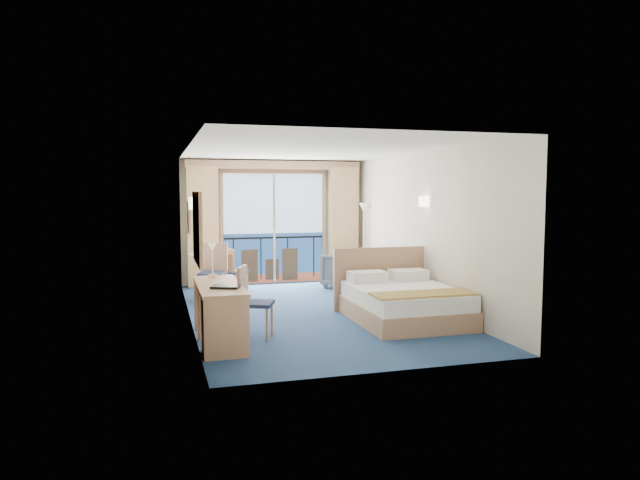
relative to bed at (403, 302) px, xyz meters
The scene contains 22 objects.
floor 1.57m from the bed, 141.49° to the left, with size 6.50×6.50×0.00m, color navy.
room_walls 2.13m from the bed, 141.49° to the left, with size 4.04×6.54×2.72m.
balcony_door 4.43m from the bed, 106.19° to the left, with size 2.36×0.03×2.52m.
curtain_left 4.98m from the bed, 124.36° to the left, with size 0.65×0.22×2.55m, color tan.
curtain_right 4.16m from the bed, 85.10° to the left, with size 0.65×0.22×2.55m, color tan.
pelmet 4.81m from the bed, 106.53° to the left, with size 3.80×0.25×0.18m, color tan.
mirror 3.46m from the bed, behind, with size 0.05×1.25×0.95m.
wall_print 3.71m from the bed, 156.08° to the left, with size 0.04×0.42×0.52m.
sconce_left 3.52m from the bed, behind, with size 0.18×0.18×0.18m, color beige.
sconce_right 1.90m from the bed, 47.72° to the left, with size 0.18×0.18×0.18m, color beige.
bed is the anchor object (origin of this frame).
nightstand 1.54m from the bed, 69.32° to the left, with size 0.46×0.44×0.61m, color tan.
phone 1.54m from the bed, 67.87° to the left, with size 0.19×0.15×0.08m, color beige.
armchair 3.22m from the bed, 88.45° to the left, with size 0.79×0.81×0.74m, color #4D505E.
floor_lamp 3.79m from the bed, 79.32° to the left, with size 0.24×0.24×1.76m.
desk 3.07m from the bed, 161.56° to the right, with size 0.58×1.68×0.79m.
desk_chair 2.50m from the bed, behind, with size 0.57×0.56×1.00m.
folder 3.01m from the bed, 164.17° to the right, with size 0.35×0.26×0.03m, color black.
desk_lamp 3.05m from the bed, behind, with size 0.12×0.12×0.46m.
round_table 4.15m from the bed, 130.08° to the left, with size 0.89×0.89×0.80m.
table_chair_a 3.80m from the bed, 126.67° to the left, with size 0.53×0.53×0.90m.
table_chair_b 3.71m from the bed, 136.49° to the left, with size 0.59×0.60×1.06m.
Camera 1 is at (-2.48, -9.07, 2.04)m, focal length 32.00 mm.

